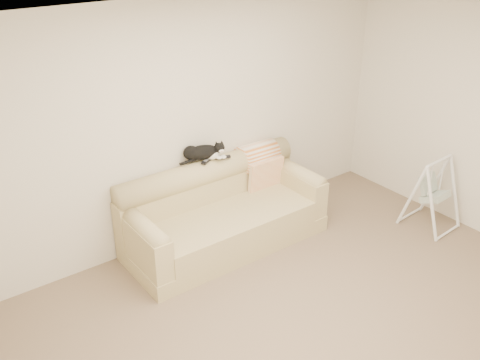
# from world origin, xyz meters

# --- Properties ---
(ground_plane) EXTENTS (5.00, 5.00, 0.00)m
(ground_plane) POSITION_xyz_m (0.00, 0.00, 0.00)
(ground_plane) COLOR #77614F
(ground_plane) RESTS_ON ground
(room_shell) EXTENTS (5.04, 4.04, 2.60)m
(room_shell) POSITION_xyz_m (0.00, 0.00, 1.53)
(room_shell) COLOR beige
(room_shell) RESTS_ON ground
(sofa) EXTENTS (2.20, 0.93, 0.90)m
(sofa) POSITION_xyz_m (0.02, 1.62, 0.35)
(sofa) COLOR tan
(sofa) RESTS_ON ground
(remote_a) EXTENTS (0.18, 0.13, 0.03)m
(remote_a) POSITION_xyz_m (-0.01, 1.84, 0.91)
(remote_a) COLOR black
(remote_a) RESTS_ON sofa
(remote_b) EXTENTS (0.18, 0.11, 0.02)m
(remote_b) POSITION_xyz_m (0.18, 1.81, 0.91)
(remote_b) COLOR black
(remote_b) RESTS_ON sofa
(tuxedo_cat) EXTENTS (0.52, 0.31, 0.20)m
(tuxedo_cat) POSITION_xyz_m (-0.04, 1.87, 1.00)
(tuxedo_cat) COLOR black
(tuxedo_cat) RESTS_ON sofa
(throw_blanket) EXTENTS (0.46, 0.38, 0.58)m
(throw_blanket) POSITION_xyz_m (0.70, 1.84, 0.72)
(throw_blanket) COLOR orange
(throw_blanket) RESTS_ON sofa
(baby_swing) EXTENTS (0.55, 0.58, 0.84)m
(baby_swing) POSITION_xyz_m (2.15, 0.46, 0.42)
(baby_swing) COLOR white
(baby_swing) RESTS_ON ground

